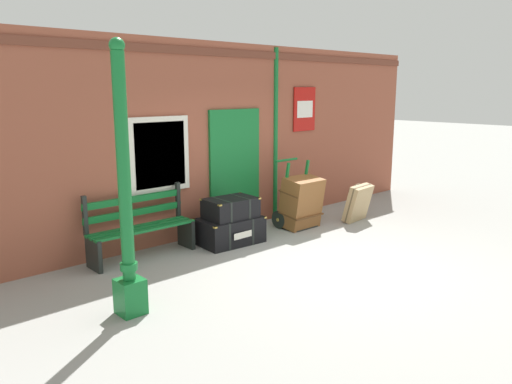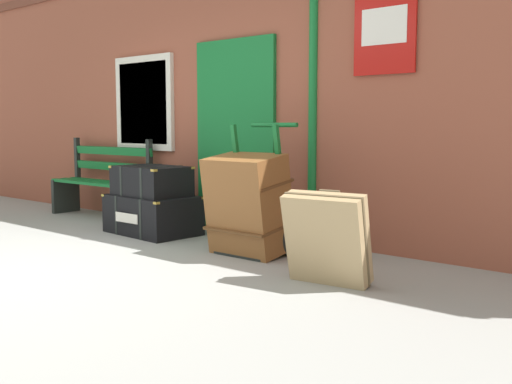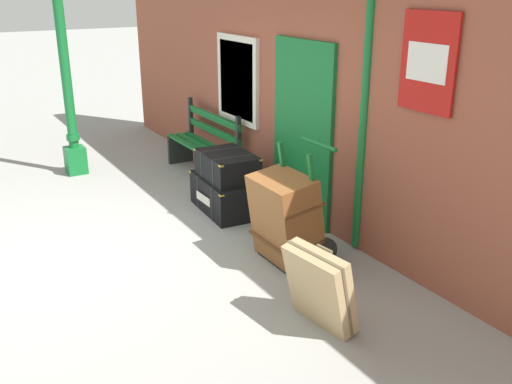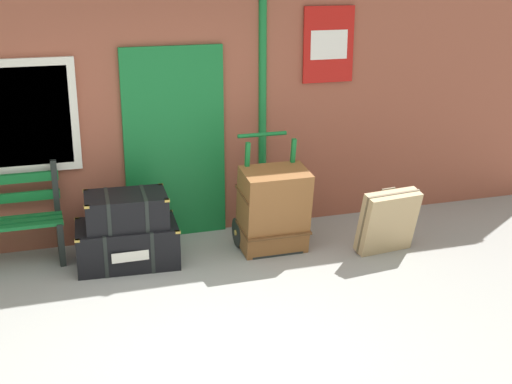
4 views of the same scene
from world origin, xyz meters
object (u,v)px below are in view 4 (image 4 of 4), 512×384
steamer_trunk_middle (126,210)px  suitcase_oxblood (388,222)px  steamer_trunk_base (127,244)px  large_brown_trunk (274,210)px  porters_trolley (268,221)px

steamer_trunk_middle → suitcase_oxblood: bearing=-12.0°
steamer_trunk_base → steamer_trunk_middle: bearing=-60.1°
steamer_trunk_base → steamer_trunk_middle: steamer_trunk_middle is taller
large_brown_trunk → suitcase_oxblood: (1.12, -0.41, -0.12)m
steamer_trunk_middle → large_brown_trunk: bearing=-5.6°
steamer_trunk_base → suitcase_oxblood: (2.63, -0.57, 0.14)m
suitcase_oxblood → steamer_trunk_middle: bearing=168.0°
steamer_trunk_base → suitcase_oxblood: size_ratio=1.49×
large_brown_trunk → porters_trolley: bearing=90.0°
steamer_trunk_middle → porters_trolley: 1.53m
porters_trolley → large_brown_trunk: porters_trolley is taller
steamer_trunk_base → large_brown_trunk: (1.51, -0.16, 0.26)m
steamer_trunk_base → steamer_trunk_middle: 0.37m
porters_trolley → suitcase_oxblood: size_ratio=1.70×
large_brown_trunk → suitcase_oxblood: large_brown_trunk is taller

